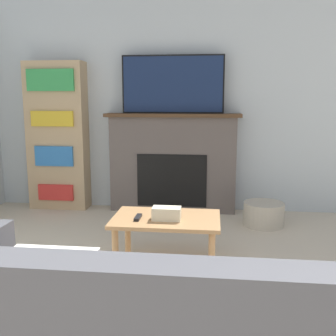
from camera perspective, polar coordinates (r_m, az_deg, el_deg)
wall_back at (r=4.77m, az=1.76°, el=10.11°), size 5.60×0.06×2.70m
fireplace at (r=4.70m, az=0.69°, el=0.81°), size 1.59×0.28×1.17m
tv at (r=4.62m, az=0.68°, el=12.04°), size 1.18×0.03×0.66m
coffee_table at (r=3.16m, az=-0.25°, el=-8.18°), size 0.85×0.56×0.42m
tissue_box at (r=3.06m, az=-0.21°, el=-6.62°), size 0.22×0.12×0.10m
remote_control at (r=3.11m, az=-4.38°, el=-7.16°), size 0.04×0.15×0.02m
bookshelf at (r=4.98m, az=-15.73°, el=4.46°), size 0.71×0.29×1.78m
storage_basket at (r=4.36m, az=13.71°, el=-6.49°), size 0.43×0.43×0.25m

